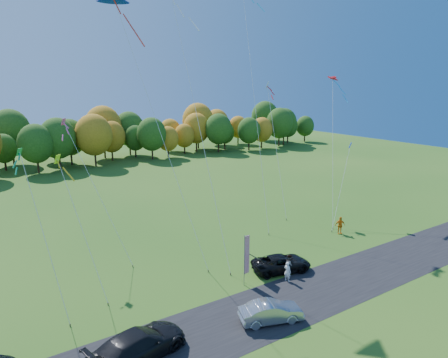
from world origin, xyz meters
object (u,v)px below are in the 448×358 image
black_suv (281,263)px  person_east (340,225)px  feather_flag (246,254)px  silver_sedan (271,312)px

black_suv → person_east: (10.79, 3.19, 0.24)m
person_east → feather_flag: (-14.65, -3.45, 1.60)m
silver_sedan → person_east: (16.22, 8.40, 0.24)m
person_east → black_suv: bearing=-138.0°
black_suv → silver_sedan: silver_sedan is taller
black_suv → person_east: bearing=-58.4°
silver_sedan → person_east: person_east is taller
silver_sedan → feather_flag: size_ratio=1.02×
black_suv → feather_flag: 4.28m
black_suv → silver_sedan: bearing=149.0°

